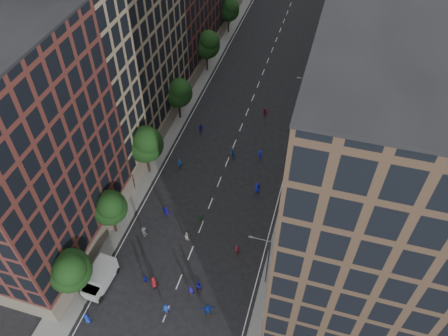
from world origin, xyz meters
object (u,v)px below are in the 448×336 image
(streetlamp_near, at_px, (266,260))
(skater_0, at_px, (87,319))
(skater_1, at_px, (191,291))
(streetlamp_far, at_px, (308,99))
(skater_2, at_px, (198,286))
(cargo_van, at_px, (100,277))

(streetlamp_near, xyz_separation_m, skater_0, (-18.87, -11.00, -4.29))
(streetlamp_near, height_order, skater_1, streetlamp_near)
(skater_0, height_order, skater_1, skater_0)
(streetlamp_far, distance_m, skater_1, 38.31)
(streetlamp_far, bearing_deg, skater_0, -113.21)
(streetlamp_near, distance_m, skater_2, 9.36)
(streetlamp_near, distance_m, skater_1, 10.26)
(streetlamp_far, xyz_separation_m, skater_0, (-18.87, -44.00, -4.29))
(cargo_van, xyz_separation_m, skater_1, (11.34, 1.76, -0.65))
(streetlamp_near, relative_size, skater_2, 5.28)
(streetlamp_far, relative_size, cargo_van, 1.69)
(streetlamp_near, xyz_separation_m, cargo_van, (-19.66, -5.91, -3.70))
(skater_0, bearing_deg, streetlamp_far, -117.05)
(streetlamp_far, height_order, skater_1, streetlamp_far)
(streetlamp_far, bearing_deg, skater_2, -101.89)
(skater_0, relative_size, skater_1, 1.08)
(cargo_van, distance_m, skater_1, 11.50)
(streetlamp_far, bearing_deg, cargo_van, -116.81)
(streetlamp_near, relative_size, cargo_van, 1.69)
(streetlamp_near, bearing_deg, cargo_van, -163.27)
(streetlamp_near, bearing_deg, skater_1, -153.52)
(skater_2, bearing_deg, skater_1, 30.83)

